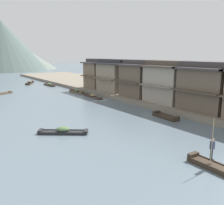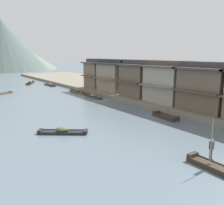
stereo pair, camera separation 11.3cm
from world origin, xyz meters
TOP-DOWN VIEW (x-y plane):
  - riverbank_right at (16.81, 30.00)m, footprint 18.00×110.00m
  - boat_foreground_poled at (-1.30, 1.22)m, footprint 1.15×5.04m
  - boatman_person at (-1.30, 2.10)m, footprint 0.56×0.29m
  - boat_moored_nearest at (6.27, 36.80)m, footprint 1.35×4.45m
  - boat_moored_second at (5.84, 50.89)m, footprint 1.17×5.00m
  - boat_moored_third at (6.17, 30.35)m, footprint 1.11×5.74m
  - boat_midriver_drifting at (-6.89, 43.62)m, footprint 4.82×2.73m
  - boat_midriver_upstream at (6.08, 12.86)m, footprint 1.49×3.79m
  - boat_upstream_distant at (-6.56, 14.70)m, footprint 4.46×3.71m
  - boat_crossing_west at (3.07, 57.81)m, footprint 3.74×5.60m
  - house_waterfront_second at (11.23, 10.99)m, footprint 5.37×6.98m
  - house_waterfront_tall at (11.56, 17.47)m, footprint 6.02×6.90m
  - house_waterfront_narrow at (11.82, 23.77)m, footprint 6.54×6.29m
  - house_waterfront_far at (11.13, 30.83)m, footprint 5.17×7.21m
  - house_waterfront_end at (11.50, 36.85)m, footprint 5.92×5.63m
  - hill_far_west at (9.32, 121.34)m, footprint 42.50×42.50m
  - hill_far_east at (19.24, 128.50)m, footprint 38.64×38.64m

SIDE VIEW (x-z plane):
  - boat_midriver_drifting at x=-6.89m, z-range -0.07..0.33m
  - boat_foreground_poled at x=-1.30m, z-range -0.10..0.46m
  - boat_midriver_upstream at x=6.08m, z-range -0.09..0.46m
  - boat_moored_third at x=6.17m, z-range -0.12..0.50m
  - boat_moored_second at x=5.84m, z-range -0.12..0.57m
  - boat_upstream_distant at x=-6.56m, z-range -0.12..0.60m
  - boat_moored_nearest at x=6.27m, z-range -0.11..0.63m
  - boat_crossing_west at x=3.07m, z-range -0.14..0.69m
  - riverbank_right at x=16.81m, z-range 0.00..0.66m
  - boatman_person at x=-1.30m, z-range 0.05..3.09m
  - house_waterfront_tall at x=11.56m, z-range 0.59..6.73m
  - house_waterfront_far at x=11.13m, z-range 0.59..6.73m
  - house_waterfront_second at x=11.23m, z-range 0.60..6.74m
  - house_waterfront_narrow at x=11.82m, z-range 0.60..6.74m
  - house_waterfront_end at x=11.50m, z-range 0.61..6.75m
  - hill_far_east at x=19.24m, z-range 0.00..12.99m
  - hill_far_west at x=9.32m, z-range 0.00..24.52m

